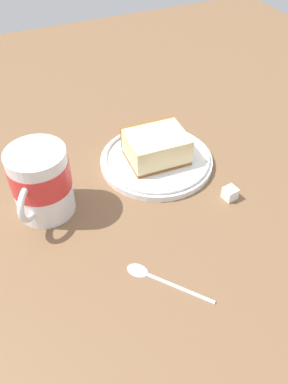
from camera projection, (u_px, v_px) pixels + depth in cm
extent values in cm
cube|color=brown|center=(141.00, 188.00, 64.08)|extent=(140.66, 140.66, 3.51)
cylinder|color=white|center=(156.00, 161.00, 65.67)|extent=(18.92, 18.92, 1.05)
torus|color=white|center=(156.00, 157.00, 65.09)|extent=(18.01, 18.01, 0.60)
cube|color=brown|center=(156.00, 157.00, 65.10)|extent=(7.95, 9.92, 0.60)
cube|color=beige|center=(157.00, 146.00, 63.47)|extent=(7.95, 9.92, 4.08)
cube|color=brown|center=(147.00, 132.00, 66.20)|extent=(1.01, 9.62, 4.08)
cylinder|color=white|center=(41.00, 182.00, 54.66)|extent=(8.36, 8.36, 10.71)
cylinder|color=red|center=(40.00, 175.00, 53.69)|extent=(8.53, 8.53, 4.14)
cylinder|color=black|center=(37.00, 163.00, 52.27)|extent=(7.36, 7.36, 0.40)
torus|color=white|center=(29.00, 203.00, 51.71)|extent=(5.02, 4.01, 5.59)
ellipsoid|color=silver|center=(138.00, 269.00, 50.00)|extent=(3.59, 3.45, 0.80)
cylinder|color=silver|center=(181.00, 287.00, 48.19)|extent=(7.27, 6.14, 0.50)
cube|color=white|center=(230.00, 193.00, 59.32)|extent=(2.19, 2.19, 1.92)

